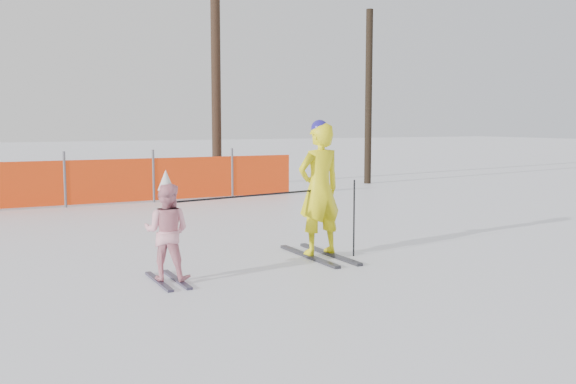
% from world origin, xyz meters
% --- Properties ---
extents(ground, '(120.00, 120.00, 0.00)m').
position_xyz_m(ground, '(0.00, 0.00, 0.00)').
color(ground, white).
rests_on(ground, ground).
extents(adult, '(0.71, 1.59, 1.92)m').
position_xyz_m(adult, '(0.74, 0.98, 0.96)').
color(adult, black).
rests_on(adult, ground).
extents(child, '(0.71, 0.99, 1.34)m').
position_xyz_m(child, '(-1.59, 0.54, 0.61)').
color(child, black).
rests_on(child, ground).
extents(ski_poles, '(2.66, 0.42, 1.09)m').
position_xyz_m(ski_poles, '(0.12, 0.77, 0.81)').
color(ski_poles, black).
rests_on(ski_poles, ground).
extents(tree_trunks, '(4.76, 1.45, 6.74)m').
position_xyz_m(tree_trunks, '(4.43, 10.64, 3.14)').
color(tree_trunks, '#322116').
rests_on(tree_trunks, ground).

